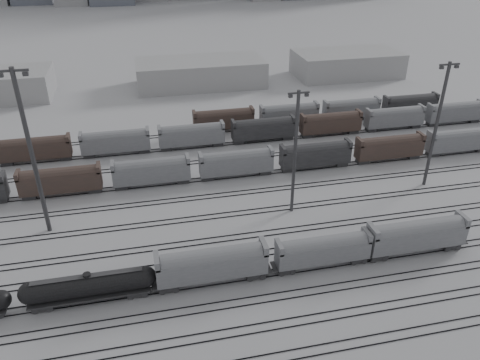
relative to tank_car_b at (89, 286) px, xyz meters
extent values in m
plane|color=#B9B8BE|center=(19.15, -1.00, -2.59)|extent=(900.00, 900.00, 0.00)
cube|color=black|center=(19.15, -14.28, -2.51)|extent=(220.00, 0.07, 0.16)
cube|color=black|center=(19.15, -10.72, -2.51)|extent=(220.00, 0.07, 0.16)
cube|color=black|center=(19.15, -9.28, -2.51)|extent=(220.00, 0.07, 0.16)
cube|color=black|center=(19.15, -5.72, -2.51)|extent=(220.00, 0.07, 0.16)
cube|color=black|center=(19.15, -4.28, -2.51)|extent=(220.00, 0.07, 0.16)
cube|color=black|center=(19.15, -0.72, -2.51)|extent=(220.00, 0.07, 0.16)
cube|color=black|center=(19.15, 0.72, -2.51)|extent=(220.00, 0.07, 0.16)
cube|color=black|center=(19.15, 4.28, -2.51)|extent=(220.00, 0.07, 0.16)
cube|color=black|center=(19.15, 5.72, -2.51)|extent=(220.00, 0.07, 0.16)
cube|color=black|center=(19.15, 9.28, -2.51)|extent=(220.00, 0.07, 0.16)
cube|color=black|center=(19.15, 10.72, -2.51)|extent=(220.00, 0.07, 0.16)
cube|color=black|center=(19.15, 16.28, -2.51)|extent=(220.00, 0.07, 0.16)
cube|color=black|center=(19.15, 17.72, -2.51)|extent=(220.00, 0.07, 0.16)
cube|color=black|center=(19.15, 23.28, -2.51)|extent=(220.00, 0.07, 0.16)
cube|color=black|center=(19.15, 24.72, -2.51)|extent=(220.00, 0.07, 0.16)
cube|color=black|center=(19.15, 30.28, -2.51)|extent=(220.00, 0.07, 0.16)
cube|color=black|center=(19.15, 31.72, -2.51)|extent=(220.00, 0.07, 0.16)
cube|color=black|center=(19.15, 38.28, -2.51)|extent=(220.00, 0.07, 0.16)
cube|color=black|center=(19.15, 39.72, -2.51)|extent=(220.00, 0.07, 0.16)
cube|color=black|center=(19.15, 46.28, -2.51)|extent=(220.00, 0.07, 0.16)
cube|color=black|center=(19.15, 47.72, -2.51)|extent=(220.00, 0.07, 0.16)
cube|color=black|center=(19.15, 54.28, -2.51)|extent=(220.00, 0.07, 0.16)
cube|color=black|center=(19.15, 55.72, -2.51)|extent=(220.00, 0.07, 0.16)
sphere|color=black|center=(-11.11, 0.00, -0.24)|extent=(2.57, 2.57, 2.57)
cube|color=black|center=(-6.24, 0.00, -2.01)|extent=(2.70, 2.18, 0.73)
cube|color=black|center=(6.24, 0.00, -2.01)|extent=(2.70, 2.18, 0.73)
cube|color=black|center=(0.00, 0.00, -1.49)|extent=(16.11, 2.81, 0.26)
cylinder|color=black|center=(0.00, 0.00, 0.17)|extent=(15.07, 3.01, 3.01)
sphere|color=black|center=(-7.54, 0.00, 0.17)|extent=(3.01, 3.01, 3.01)
sphere|color=black|center=(7.54, 0.00, 0.17)|extent=(3.01, 3.01, 3.01)
cylinder|color=black|center=(0.00, 0.00, 1.83)|extent=(1.04, 1.04, 0.52)
cube|color=black|center=(0.00, 0.00, 1.73)|extent=(14.55, 0.94, 0.06)
cube|color=black|center=(10.56, 0.00, -2.01)|extent=(2.74, 2.21, 0.74)
cube|color=black|center=(23.20, 0.00, -2.01)|extent=(2.74, 2.21, 0.74)
cube|color=slate|center=(16.88, 0.00, 0.47)|extent=(15.79, 3.16, 3.37)
cylinder|color=slate|center=(16.88, 0.00, 1.73)|extent=(14.32, 3.05, 3.05)
cube|color=slate|center=(9.30, 0.00, 2.57)|extent=(0.74, 3.16, 1.47)
cube|color=slate|center=(24.46, 0.00, 2.57)|extent=(0.74, 3.16, 1.47)
cone|color=black|center=(16.88, 0.00, -1.59)|extent=(2.53, 2.53, 0.95)
cube|color=black|center=(27.92, 0.00, -2.06)|extent=(2.47, 2.00, 0.67)
cube|color=black|center=(39.34, 0.00, -2.06)|extent=(2.47, 2.00, 0.67)
cube|color=slate|center=(33.63, 0.00, 0.17)|extent=(14.27, 2.85, 3.05)
cylinder|color=slate|center=(33.63, 0.00, 1.32)|extent=(12.94, 2.76, 2.76)
cube|color=slate|center=(26.78, 0.00, 2.08)|extent=(0.67, 2.85, 1.33)
cube|color=slate|center=(40.48, 0.00, 2.08)|extent=(0.67, 2.85, 1.33)
cone|color=black|center=(33.63, 0.00, -1.68)|extent=(2.28, 2.28, 0.86)
cube|color=black|center=(42.69, 0.00, -2.01)|extent=(2.74, 2.21, 0.74)
cube|color=black|center=(55.32, 0.00, -2.01)|extent=(2.74, 2.21, 0.74)
cube|color=slate|center=(49.01, 0.00, 0.47)|extent=(15.79, 3.16, 3.37)
cylinder|color=slate|center=(49.01, 0.00, 1.73)|extent=(14.32, 3.05, 3.05)
cube|color=slate|center=(41.43, 0.00, 2.57)|extent=(0.74, 3.16, 1.47)
cube|color=slate|center=(56.58, 0.00, 2.57)|extent=(0.74, 3.16, 1.47)
cone|color=black|center=(49.01, 0.00, -1.59)|extent=(2.53, 2.53, 0.95)
cylinder|color=#39393B|center=(-7.82, 18.95, 11.38)|extent=(0.71, 0.71, 27.92)
cube|color=#39393B|center=(-7.82, 18.95, 24.78)|extent=(4.47, 0.34, 0.34)
cube|color=#39393B|center=(-9.49, 18.95, 24.22)|extent=(0.78, 0.56, 0.56)
cube|color=#39393B|center=(-6.14, 18.95, 24.22)|extent=(0.78, 0.56, 0.56)
cylinder|color=#39393B|center=(34.08, 15.89, 8.68)|extent=(0.58, 0.58, 22.53)
cube|color=#39393B|center=(34.08, 15.89, 19.49)|extent=(3.60, 0.27, 0.27)
cube|color=#39393B|center=(32.73, 15.89, 19.04)|extent=(0.63, 0.45, 0.45)
cube|color=#39393B|center=(35.44, 15.89, 19.04)|extent=(0.63, 0.45, 0.45)
cylinder|color=#39393B|center=(62.89, 19.41, 9.68)|extent=(0.63, 0.63, 24.52)
cube|color=#39393B|center=(62.89, 19.41, 21.45)|extent=(3.92, 0.29, 0.29)
cube|color=#39393B|center=(61.42, 19.41, 20.96)|extent=(0.69, 0.49, 0.49)
cube|color=#39393B|center=(64.36, 19.41, 20.96)|extent=(0.69, 0.49, 0.49)
cube|color=#44312B|center=(-6.85, 31.00, 0.21)|extent=(15.00, 3.00, 5.60)
cube|color=slate|center=(10.15, 31.00, 0.21)|extent=(15.00, 3.00, 5.60)
cube|color=slate|center=(27.15, 31.00, 0.21)|extent=(15.00, 3.00, 5.60)
cube|color=black|center=(44.15, 31.00, 0.21)|extent=(15.00, 3.00, 5.60)
cube|color=#44312B|center=(61.15, 31.00, 0.21)|extent=(15.00, 3.00, 5.60)
cube|color=slate|center=(78.15, 31.00, 0.21)|extent=(15.00, 3.00, 5.60)
cube|color=#44312B|center=(-13.85, 47.00, 0.21)|extent=(15.00, 3.00, 5.60)
cube|color=slate|center=(3.15, 47.00, 0.21)|extent=(15.00, 3.00, 5.60)
cube|color=slate|center=(20.15, 47.00, 0.21)|extent=(15.00, 3.00, 5.60)
cube|color=black|center=(37.15, 47.00, 0.21)|extent=(15.00, 3.00, 5.60)
cube|color=#44312B|center=(54.15, 47.00, 0.21)|extent=(15.00, 3.00, 5.60)
cube|color=slate|center=(71.15, 47.00, 0.21)|extent=(15.00, 3.00, 5.60)
cube|color=slate|center=(88.15, 47.00, 0.21)|extent=(15.00, 3.00, 5.60)
cube|color=#44312B|center=(29.15, 55.00, 0.21)|extent=(15.00, 3.00, 5.60)
cube|color=slate|center=(46.15, 55.00, 0.21)|extent=(15.00, 3.00, 5.60)
cube|color=slate|center=(63.15, 55.00, 0.21)|extent=(15.00, 3.00, 5.60)
cube|color=black|center=(80.15, 55.00, 0.21)|extent=(15.00, 3.00, 5.60)
cube|color=#99999B|center=(29.15, 94.00, 1.41)|extent=(40.00, 18.00, 8.00)
cube|color=#99999B|center=(79.15, 94.00, 1.41)|extent=(35.00, 18.00, 8.00)
camera|label=1|loc=(9.34, -51.82, 42.99)|focal=35.00mm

